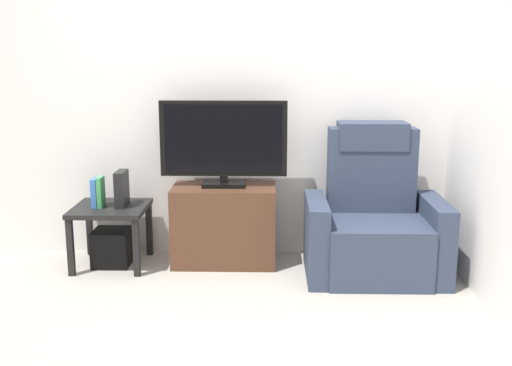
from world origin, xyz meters
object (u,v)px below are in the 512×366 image
object	(u,v)px
side_table	(111,215)
book_middle	(101,192)
subwoofer_box	(112,247)
television	(224,142)
book_leftmost	(95,193)
tv_stand	(224,225)
game_console	(122,189)
recliner_armchair	(374,223)

from	to	relation	value
side_table	book_middle	world-z (taller)	book_middle
side_table	subwoofer_box	size ratio (longest dim) A/B	1.98
subwoofer_box	television	bearing A→B (deg)	6.27
side_table	book_leftmost	world-z (taller)	book_leftmost
side_table	book_middle	xyz separation A→B (m)	(-0.06, -0.02, 0.19)
book_middle	book_leftmost	bearing A→B (deg)	180.00
tv_stand	subwoofer_box	distance (m)	0.87
book_middle	game_console	distance (m)	0.15
side_table	recliner_armchair	bearing A→B (deg)	-3.27
side_table	tv_stand	bearing A→B (deg)	5.02
book_middle	game_console	xyz separation A→B (m)	(0.15, 0.03, 0.02)
recliner_armchair	television	bearing A→B (deg)	158.68
side_table	book_leftmost	bearing A→B (deg)	-168.69
television	book_leftmost	distance (m)	1.02
television	game_console	distance (m)	0.84
tv_stand	recliner_armchair	world-z (taller)	recliner_armchair
subwoofer_box	book_middle	world-z (taller)	book_middle
television	game_console	xyz separation A→B (m)	(-0.76, -0.08, -0.34)
subwoofer_box	book_middle	size ratio (longest dim) A/B	1.21
game_console	television	bearing A→B (deg)	6.26
television	book_leftmost	size ratio (longest dim) A/B	4.41
side_table	book_middle	distance (m)	0.20
tv_stand	book_middle	distance (m)	0.95
side_table	game_console	distance (m)	0.22
recliner_armchair	side_table	xyz separation A→B (m)	(-1.95, 0.11, 0.01)
tv_stand	book_leftmost	bearing A→B (deg)	-174.31
game_console	recliner_armchair	bearing A→B (deg)	-3.74
recliner_armchair	side_table	bearing A→B (deg)	165.93
subwoofer_box	book_leftmost	size ratio (longest dim) A/B	1.28
book_leftmost	game_console	bearing A→B (deg)	8.97
television	side_table	xyz separation A→B (m)	(-0.85, -0.09, -0.55)
tv_stand	side_table	bearing A→B (deg)	-174.98
book_middle	side_table	bearing A→B (deg)	18.80
side_table	game_console	xyz separation A→B (m)	(0.09, 0.01, 0.21)
side_table	book_middle	size ratio (longest dim) A/B	2.40
tv_stand	television	size ratio (longest dim) A/B	0.82
tv_stand	television	world-z (taller)	television
book_leftmost	game_console	world-z (taller)	game_console
side_table	subwoofer_box	world-z (taller)	side_table
tv_stand	side_table	xyz separation A→B (m)	(-0.85, -0.07, 0.09)
game_console	subwoofer_box	bearing A→B (deg)	-173.66
tv_stand	book_middle	bearing A→B (deg)	-174.05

